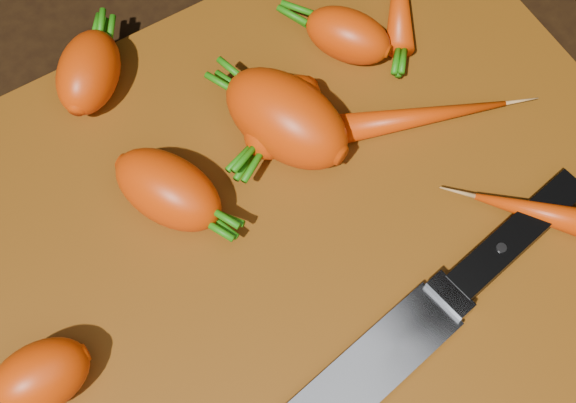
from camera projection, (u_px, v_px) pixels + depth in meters
ground at (295, 233)px, 0.56m from camera, size 2.00×2.00×0.01m
cutting_board at (295, 227)px, 0.55m from camera, size 0.50×0.40×0.01m
carrot_0 at (89, 72)px, 0.57m from camera, size 0.08×0.08×0.04m
carrot_1 at (40, 378)px, 0.48m from camera, size 0.06×0.04×0.04m
carrot_2 at (168, 190)px, 0.53m from camera, size 0.08×0.09×0.05m
carrot_3 at (286, 118)px, 0.55m from camera, size 0.09×0.11×0.06m
carrot_4 at (283, 117)px, 0.56m from camera, size 0.08×0.07×0.04m
carrot_5 at (348, 35)px, 0.59m from camera, size 0.07×0.08×0.04m
carrot_7 at (412, 118)px, 0.57m from camera, size 0.14×0.07×0.02m
carrot_8 at (554, 216)px, 0.54m from camera, size 0.09×0.10×0.03m
knife at (350, 388)px, 0.49m from camera, size 0.33×0.09×0.02m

